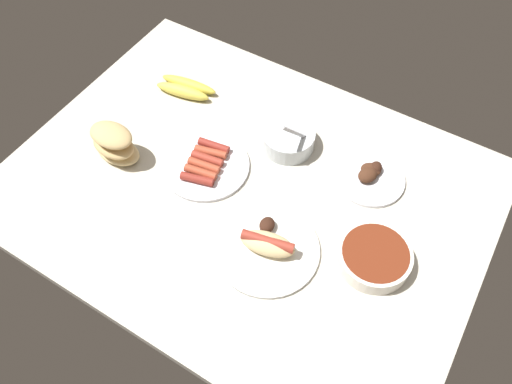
{
  "coord_description": "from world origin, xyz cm",
  "views": [
    {
      "loc": [
        40.87,
        -62.65,
        105.32
      ],
      "look_at": [
        4.07,
        -1.83,
        3.0
      ],
      "focal_mm": 35.24,
      "sensor_mm": 36.0,
      "label": 1
    }
  ],
  "objects_px": {
    "bowl_chili": "(374,257)",
    "plate_hotdog_assembled": "(267,246)",
    "bowl_coleslaw": "(288,138)",
    "banana_bunch": "(186,88)",
    "plate_grilled_meat": "(370,176)",
    "plate_sausages": "(206,164)",
    "bread_stack": "(114,144)"
  },
  "relations": [
    {
      "from": "plate_sausages",
      "to": "bread_stack",
      "type": "xyz_separation_m",
      "value": [
        -0.22,
        -0.09,
        0.04
      ]
    },
    {
      "from": "bowl_coleslaw",
      "to": "plate_hotdog_assembled",
      "type": "bearing_deg",
      "value": -69.48
    },
    {
      "from": "bowl_chili",
      "to": "plate_sausages",
      "type": "relative_size",
      "value": 0.74
    },
    {
      "from": "bowl_chili",
      "to": "plate_sausages",
      "type": "xyz_separation_m",
      "value": [
        -0.49,
        0.03,
        -0.01
      ]
    },
    {
      "from": "plate_hotdog_assembled",
      "to": "banana_bunch",
      "type": "relative_size",
      "value": 1.39
    },
    {
      "from": "plate_sausages",
      "to": "bowl_coleslaw",
      "type": "relative_size",
      "value": 1.56
    },
    {
      "from": "plate_grilled_meat",
      "to": "plate_hotdog_assembled",
      "type": "distance_m",
      "value": 0.34
    },
    {
      "from": "bowl_chili",
      "to": "bread_stack",
      "type": "height_order",
      "value": "bread_stack"
    },
    {
      "from": "bread_stack",
      "to": "plate_hotdog_assembled",
      "type": "bearing_deg",
      "value": -4.18
    },
    {
      "from": "plate_hotdog_assembled",
      "to": "bowl_coleslaw",
      "type": "height_order",
      "value": "bowl_coleslaw"
    },
    {
      "from": "bowl_coleslaw",
      "to": "plate_grilled_meat",
      "type": "bearing_deg",
      "value": 2.77
    },
    {
      "from": "bowl_chili",
      "to": "plate_grilled_meat",
      "type": "bearing_deg",
      "value": 115.45
    },
    {
      "from": "bowl_chili",
      "to": "plate_grilled_meat",
      "type": "relative_size",
      "value": 0.95
    },
    {
      "from": "plate_hotdog_assembled",
      "to": "banana_bunch",
      "type": "xyz_separation_m",
      "value": [
        -0.47,
        0.33,
        -0.0
      ]
    },
    {
      "from": "plate_grilled_meat",
      "to": "plate_hotdog_assembled",
      "type": "height_order",
      "value": "plate_hotdog_assembled"
    },
    {
      "from": "bread_stack",
      "to": "banana_bunch",
      "type": "xyz_separation_m",
      "value": [
        0.01,
        0.29,
        -0.04
      ]
    },
    {
      "from": "plate_hotdog_assembled",
      "to": "bread_stack",
      "type": "distance_m",
      "value": 0.49
    },
    {
      "from": "bowl_chili",
      "to": "plate_hotdog_assembled",
      "type": "bearing_deg",
      "value": -156.13
    },
    {
      "from": "bowl_chili",
      "to": "banana_bunch",
      "type": "distance_m",
      "value": 0.74
    },
    {
      "from": "plate_sausages",
      "to": "bread_stack",
      "type": "relative_size",
      "value": 1.8
    },
    {
      "from": "plate_hotdog_assembled",
      "to": "banana_bunch",
      "type": "height_order",
      "value": "plate_hotdog_assembled"
    },
    {
      "from": "bowl_coleslaw",
      "to": "banana_bunch",
      "type": "distance_m",
      "value": 0.36
    },
    {
      "from": "bread_stack",
      "to": "banana_bunch",
      "type": "distance_m",
      "value": 0.3
    },
    {
      "from": "bread_stack",
      "to": "banana_bunch",
      "type": "height_order",
      "value": "bread_stack"
    },
    {
      "from": "bowl_chili",
      "to": "plate_hotdog_assembled",
      "type": "relative_size",
      "value": 0.69
    },
    {
      "from": "banana_bunch",
      "to": "bowl_chili",
      "type": "bearing_deg",
      "value": -18.2
    },
    {
      "from": "plate_sausages",
      "to": "bowl_coleslaw",
      "type": "xyz_separation_m",
      "value": [
        0.15,
        0.18,
        0.02
      ]
    },
    {
      "from": "bread_stack",
      "to": "bowl_coleslaw",
      "type": "relative_size",
      "value": 0.86
    },
    {
      "from": "plate_grilled_meat",
      "to": "banana_bunch",
      "type": "distance_m",
      "value": 0.6
    },
    {
      "from": "plate_grilled_meat",
      "to": "plate_hotdog_assembled",
      "type": "bearing_deg",
      "value": -111.07
    },
    {
      "from": "plate_sausages",
      "to": "banana_bunch",
      "type": "xyz_separation_m",
      "value": [
        -0.21,
        0.2,
        0.01
      ]
    },
    {
      "from": "bowl_coleslaw",
      "to": "banana_bunch",
      "type": "relative_size",
      "value": 0.83
    }
  ]
}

